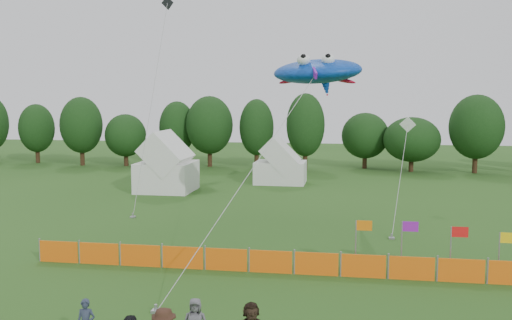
% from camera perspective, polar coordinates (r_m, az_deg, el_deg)
% --- Properties ---
extents(treeline, '(104.57, 8.78, 8.36)m').
position_cam_1_polar(treeline, '(61.21, 7.46, 2.94)').
color(treeline, '#382314').
rests_on(treeline, ground).
extents(tent_left, '(4.48, 4.48, 3.95)m').
position_cam_1_polar(tent_left, '(47.32, -8.93, -0.70)').
color(tent_left, white).
rests_on(tent_left, ground).
extents(tent_right, '(4.55, 3.64, 3.21)m').
position_cam_1_polar(tent_right, '(51.18, 2.47, -0.53)').
color(tent_right, silver).
rests_on(tent_right, ground).
extents(barrier_fence, '(21.90, 0.06, 1.00)m').
position_cam_1_polar(barrier_fence, '(25.38, 1.46, -10.14)').
color(barrier_fence, orange).
rests_on(barrier_fence, ground).
extents(flag_row, '(10.73, 0.57, 2.26)m').
position_cam_1_polar(flag_row, '(26.36, 21.09, -7.85)').
color(flag_row, gray).
rests_on(flag_row, ground).
extents(stingray_kite, '(8.29, 21.41, 10.12)m').
position_cam_1_polar(stingray_kite, '(33.43, 6.20, 8.73)').
color(stingray_kite, blue).
rests_on(stingray_kite, ground).
extents(small_kite_white, '(2.43, 11.03, 6.34)m').
position_cam_1_polar(small_kite_white, '(38.88, 14.55, 0.63)').
color(small_kite_white, white).
rests_on(small_kite_white, ground).
extents(small_kite_dark, '(1.69, 4.83, 14.65)m').
position_cam_1_polar(small_kite_dark, '(39.19, -10.08, 7.77)').
color(small_kite_dark, black).
rests_on(small_kite_dark, ground).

